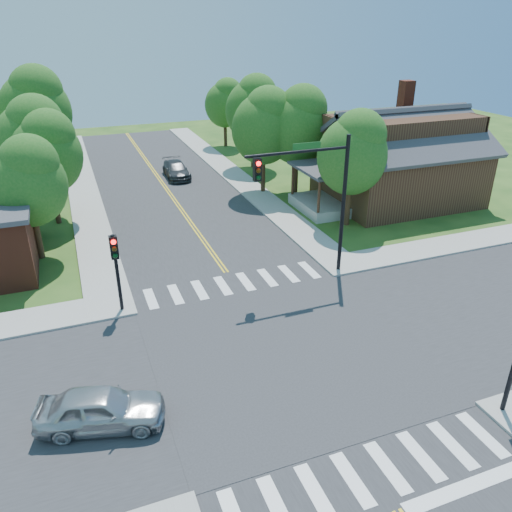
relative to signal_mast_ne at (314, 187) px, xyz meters
name	(u,v)px	position (x,y,z in m)	size (l,w,h in m)	color
ground	(284,354)	(-3.91, -5.59, -4.85)	(100.00, 100.00, 0.00)	#244A17
road_ns	(284,354)	(-3.91, -5.59, -4.83)	(10.00, 90.00, 0.04)	#2D2D30
road_ew	(284,354)	(-3.91, -5.59, -4.83)	(90.00, 10.00, 0.04)	#2D2D30
intersection_patch	(284,354)	(-3.91, -5.59, -4.85)	(10.20, 10.20, 0.06)	#2D2D30
sidewalk_ne	(389,191)	(11.90, 10.23, -4.78)	(40.00, 40.00, 0.14)	#9E9B93
crosswalk_north	(234,283)	(-3.91, 0.61, -4.80)	(8.85, 2.00, 0.01)	white
crosswalk_south	(370,473)	(-3.91, -11.79, -4.80)	(8.85, 2.00, 0.01)	white
centerline	(284,353)	(-3.91, -5.59, -4.80)	(0.30, 90.00, 0.01)	yellow
stop_bar	(472,486)	(-1.41, -13.19, -4.85)	(4.60, 0.45, 0.09)	white
signal_mast_ne	(314,187)	(0.00, 0.00, 0.00)	(5.30, 0.42, 7.20)	black
signal_pole_nw	(116,259)	(-9.51, -0.01, -2.19)	(0.34, 0.42, 3.80)	black
house_ne	(399,155)	(11.19, 8.65, -1.52)	(13.05, 8.80, 7.11)	#371B13
tree_e_a	(354,151)	(5.54, 5.57, -0.03)	(4.33, 4.12, 7.37)	#382314
tree_e_b	(299,123)	(5.24, 12.73, 0.40)	(4.71, 4.48, 8.01)	#382314
tree_e_c	(254,107)	(4.77, 20.70, 0.40)	(4.72, 4.48, 8.02)	#382314
tree_e_d	(225,102)	(4.98, 29.28, -0.38)	(4.02, 3.82, 6.83)	#382314
tree_w_a	(28,180)	(-12.88, 7.37, -0.33)	(4.06, 3.86, 6.90)	#382314
tree_w_b	(34,138)	(-12.54, 14.14, 0.40)	(4.71, 4.47, 8.01)	#382314
tree_w_c	(36,107)	(-12.43, 22.55, 1.12)	(5.36, 5.09, 9.11)	#382314
tree_w_d	(40,115)	(-12.53, 31.41, -0.90)	(3.55, 3.38, 6.04)	#382314
tree_house	(265,124)	(2.92, 13.61, 0.32)	(4.64, 4.41, 7.89)	#382314
tree_bldg	(47,150)	(-11.86, 12.59, -0.06)	(4.30, 4.09, 7.31)	#382314
car_silver	(101,410)	(-11.04, -6.99, -4.15)	(4.37, 2.64, 1.39)	#B3B7BB
car_dgrey	(176,170)	(-2.45, 19.91, -4.21)	(1.91, 4.48, 1.29)	#313437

